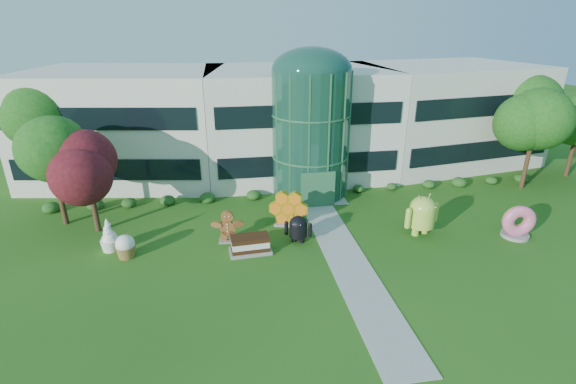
{
  "coord_description": "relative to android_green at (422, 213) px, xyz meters",
  "views": [
    {
      "loc": [
        -6.86,
        -19.29,
        13.16
      ],
      "look_at": [
        -2.75,
        6.0,
        2.6
      ],
      "focal_mm": 26.0,
      "sensor_mm": 36.0,
      "label": 1
    }
  ],
  "objects": [
    {
      "name": "ground",
      "position": [
        -5.76,
        -3.62,
        -1.55
      ],
      "size": [
        140.0,
        140.0,
        0.0
      ],
      "primitive_type": "plane",
      "color": "#215114",
      "rests_on": "ground"
    },
    {
      "name": "building",
      "position": [
        -5.76,
        14.38,
        3.1
      ],
      "size": [
        46.0,
        15.0,
        9.3
      ],
      "primitive_type": null,
      "color": "beige",
      "rests_on": "ground"
    },
    {
      "name": "atrium",
      "position": [
        -5.76,
        8.38,
        3.35
      ],
      "size": [
        6.0,
        6.0,
        9.8
      ],
      "primitive_type": "cylinder",
      "color": "#194738",
      "rests_on": "ground"
    },
    {
      "name": "walkway",
      "position": [
        -5.76,
        -1.62,
        -1.53
      ],
      "size": [
        2.4,
        20.0,
        0.04
      ],
      "primitive_type": "cube",
      "color": "#9E9E93",
      "rests_on": "ground"
    },
    {
      "name": "tree_red",
      "position": [
        -21.26,
        3.88,
        1.45
      ],
      "size": [
        4.0,
        4.0,
        6.0
      ],
      "primitive_type": null,
      "color": "#3F0C14",
      "rests_on": "ground"
    },
    {
      "name": "trees_backdrop",
      "position": [
        -5.76,
        9.38,
        2.65
      ],
      "size": [
        52.0,
        8.0,
        8.4
      ],
      "primitive_type": null,
      "color": "#134D14",
      "rests_on": "ground"
    },
    {
      "name": "android_green",
      "position": [
        0.0,
        0.0,
        0.0
      ],
      "size": [
        3.12,
        2.48,
        3.11
      ],
      "primitive_type": null,
      "rotation": [
        0.0,
        0.0,
        0.26
      ],
      "color": "#ACD042",
      "rests_on": "ground"
    },
    {
      "name": "android_black",
      "position": [
        -8.21,
        0.23,
        -0.5
      ],
      "size": [
        2.15,
        1.78,
        2.1
      ],
      "primitive_type": null,
      "rotation": [
        0.0,
        0.0,
        -0.34
      ],
      "color": "black",
      "rests_on": "ground"
    },
    {
      "name": "donut",
      "position": [
        6.01,
        -1.36,
        -0.43
      ],
      "size": [
        2.31,
        1.4,
        2.25
      ],
      "primitive_type": null,
      "rotation": [
        0.0,
        0.0,
        -0.17
      ],
      "color": "#D45177",
      "rests_on": "ground"
    },
    {
      "name": "gingerbread",
      "position": [
        -12.62,
        1.05,
        -0.48
      ],
      "size": [
        2.4,
        1.11,
        2.14
      ],
      "primitive_type": null,
      "rotation": [
        0.0,
        0.0,
        -0.1
      ],
      "color": "brown",
      "rests_on": "ground"
    },
    {
      "name": "ice_cream_sandwich",
      "position": [
        -11.33,
        -0.64,
        -0.99
      ],
      "size": [
        2.6,
        1.43,
        1.12
      ],
      "primitive_type": null,
      "rotation": [
        0.0,
        0.0,
        0.07
      ],
      "color": "black",
      "rests_on": "ground"
    },
    {
      "name": "honeycomb",
      "position": [
        -8.41,
        2.73,
        -0.43
      ],
      "size": [
        3.03,
        1.76,
        2.24
      ],
      "primitive_type": null,
      "rotation": [
        0.0,
        0.0,
        -0.28
      ],
      "color": "orange",
      "rests_on": "ground"
    },
    {
      "name": "froyo",
      "position": [
        -19.83,
        1.08,
        -0.5
      ],
      "size": [
        1.57,
        1.57,
        2.11
      ],
      "primitive_type": null,
      "rotation": [
        0.0,
        0.0,
        0.34
      ],
      "color": "white",
      "rests_on": "ground"
    },
    {
      "name": "cupcake",
      "position": [
        -18.71,
        0.06,
        -0.83
      ],
      "size": [
        1.59,
        1.59,
        1.45
      ],
      "primitive_type": null,
      "rotation": [
        0.0,
        0.0,
        -0.42
      ],
      "color": "white",
      "rests_on": "ground"
    }
  ]
}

